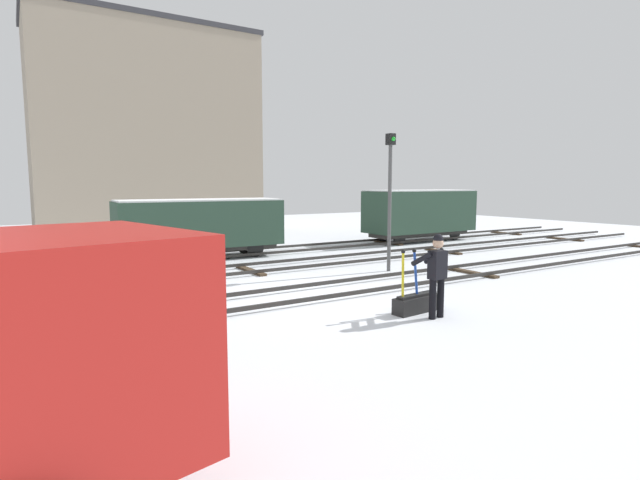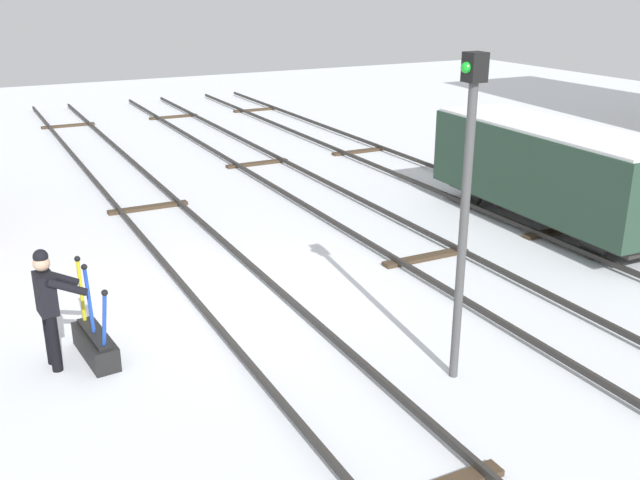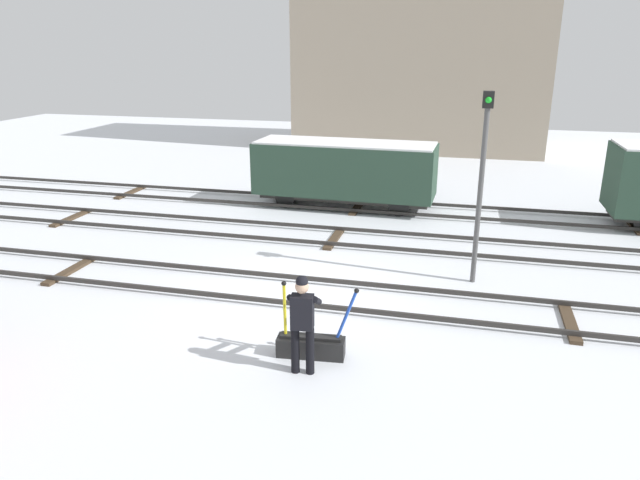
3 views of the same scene
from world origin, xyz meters
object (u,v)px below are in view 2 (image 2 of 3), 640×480
(signal_post, at_px, (466,193))
(switch_lever_frame, at_px, (95,342))
(rail_worker, at_px, (49,301))
(freight_car_far_end, at_px, (550,170))

(signal_post, bearing_deg, switch_lever_frame, -123.07)
(rail_worker, relative_size, signal_post, 0.41)
(switch_lever_frame, distance_m, freight_car_far_end, 10.42)
(switch_lever_frame, relative_size, freight_car_far_end, 0.24)
(rail_worker, height_order, freight_car_far_end, freight_car_far_end)
(switch_lever_frame, distance_m, rail_worker, 0.97)
(switch_lever_frame, height_order, signal_post, signal_post)
(rail_worker, height_order, signal_post, signal_post)
(switch_lever_frame, height_order, freight_car_far_end, freight_car_far_end)
(rail_worker, distance_m, signal_post, 5.94)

